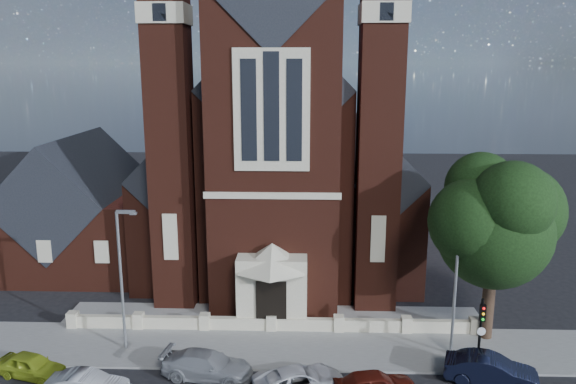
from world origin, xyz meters
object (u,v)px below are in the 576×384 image
church (283,153)px  car_silver_b (208,365)px  car_lime_van (31,366)px  car_white_suv (299,380)px  street_lamp_right (458,277)px  street_lamp_left (122,273)px  car_navy (491,370)px  parish_hall (78,214)px  street_tree (498,225)px  traffic_signal (481,325)px

church → car_silver_b: bearing=-97.7°
car_lime_van → car_white_suv: bearing=-77.7°
street_lamp_right → car_silver_b: (-13.03, -2.65, -3.92)m
car_lime_van → car_white_suv: car_white_suv is taller
street_lamp_left → car_navy: street_lamp_left is taller
car_navy → church: bearing=44.3°
parish_hall → car_white_suv: 25.35m
street_tree → church: bearing=126.2°
church → street_tree: 21.38m
church → parish_hall: bearing=-162.8°
street_tree → car_navy: 7.78m
church → street_lamp_left: size_ratio=4.31×
street_tree → street_lamp_right: 3.84m
car_silver_b → street_lamp_right: bearing=-68.7°
parish_hall → car_white_suv: parish_hall is taller
car_navy → street_lamp_left: bearing=98.6°
street_lamp_left → street_lamp_right: bearing=0.0°
traffic_signal → car_navy: (0.27, -1.19, -1.84)m
parish_hall → car_navy: bearing=-31.6°
street_lamp_left → street_lamp_right: 18.00m
street_lamp_left → car_silver_b: street_lamp_left is taller
car_white_suv → street_lamp_left: bearing=49.0°
church → street_lamp_right: 21.76m
street_tree → car_white_suv: bearing=-153.2°
street_lamp_right → car_navy: (1.18, -2.77, -3.86)m
parish_hall → car_lime_van: (4.07, -16.86, -3.40)m
parish_hall → street_lamp_left: size_ratio=1.51×
church → parish_hall: (-16.00, -4.94, -4.17)m
traffic_signal → church: bearing=118.2°
parish_hall → car_lime_van: parish_hall is taller
traffic_signal → street_lamp_right: bearing=120.0°
traffic_signal → car_lime_van: bearing=-176.8°
street_lamp_left → car_white_suv: 11.10m
church → car_lime_van: church is taller
traffic_signal → parish_hall: bearing=150.0°
church → street_tree: church is taller
car_lime_van → street_lamp_right: bearing=-66.4°
parish_hall → street_lamp_right: 29.62m
traffic_signal → car_white_suv: traffic_signal is taller
church → street_lamp_left: 20.84m
traffic_signal → car_silver_b: (-13.94, -1.08, -1.90)m
church → street_lamp_right: (10.09, -18.94, -3.59)m
church → parish_hall: size_ratio=2.86×
traffic_signal → car_silver_b: 14.11m
car_lime_van → car_white_suv: (13.67, -0.92, 0.01)m
church → street_lamp_right: bearing=-62.0°
street_lamp_right → car_lime_van: (-22.02, -2.86, -3.98)m
street_lamp_right → car_navy: bearing=-66.9°
parish_hall → traffic_signal: parish_hall is taller
street_lamp_left → car_white_suv: street_lamp_left is taller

